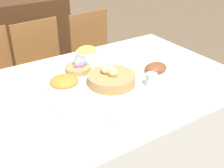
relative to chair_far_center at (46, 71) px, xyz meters
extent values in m
cube|color=silver|center=(0.04, -0.88, -0.12)|extent=(1.74, 1.12, 0.76)
cylinder|color=brown|center=(-0.17, -0.29, -0.28)|extent=(0.03, 0.03, 0.44)
cylinder|color=brown|center=(0.22, -0.25, -0.28)|extent=(0.03, 0.03, 0.44)
cylinder|color=brown|center=(-0.20, 0.10, -0.28)|extent=(0.03, 0.03, 0.44)
cylinder|color=brown|center=(0.18, 0.13, -0.28)|extent=(0.03, 0.03, 0.44)
cube|color=brown|center=(0.01, -0.08, -0.05)|extent=(0.46, 0.46, 0.02)
cube|color=brown|center=(-0.01, 0.12, 0.19)|extent=(0.42, 0.06, 0.46)
cylinder|color=brown|center=(0.35, -0.29, -0.28)|extent=(0.03, 0.03, 0.44)
cylinder|color=brown|center=(0.74, -0.26, -0.28)|extent=(0.03, 0.03, 0.44)
cylinder|color=brown|center=(0.32, 0.10, -0.28)|extent=(0.03, 0.03, 0.44)
cylinder|color=brown|center=(0.71, 0.13, -0.28)|extent=(0.03, 0.03, 0.44)
cube|color=brown|center=(0.53, -0.08, -0.05)|extent=(0.45, 0.45, 0.02)
cube|color=brown|center=(0.51, 0.12, 0.19)|extent=(0.42, 0.05, 0.46)
cylinder|color=brown|center=(-0.24, -0.26, -0.28)|extent=(0.03, 0.03, 0.44)
cylinder|color=brown|center=(-0.26, 0.12, -0.28)|extent=(0.03, 0.03, 0.44)
cylinder|color=#AD8451|center=(0.10, -0.90, 0.29)|extent=(0.29, 0.29, 0.06)
ellipsoid|color=#E0C184|center=(0.12, -0.85, 0.34)|extent=(0.08, 0.07, 0.05)
ellipsoid|color=#E0C184|center=(0.09, -0.86, 0.35)|extent=(0.09, 0.10, 0.06)
ellipsoid|color=#E0C184|center=(0.10, -0.92, 0.35)|extent=(0.07, 0.07, 0.06)
ellipsoid|color=#E0C184|center=(0.10, -0.89, 0.34)|extent=(0.08, 0.09, 0.05)
cylinder|color=#AD8451|center=(0.01, -0.63, 0.28)|extent=(0.18, 0.18, 0.03)
ellipsoid|color=#60B2E0|center=(0.01, -0.59, 0.31)|extent=(0.03, 0.03, 0.04)
ellipsoid|color=#60B2E0|center=(0.06, -0.64, 0.31)|extent=(0.04, 0.04, 0.05)
ellipsoid|color=#B27AD1|center=(0.03, -0.65, 0.31)|extent=(0.04, 0.04, 0.05)
ellipsoid|color=pink|center=(0.01, -0.64, 0.31)|extent=(0.03, 0.03, 0.04)
ellipsoid|color=#F4D151|center=(0.03, -0.63, 0.31)|extent=(0.04, 0.04, 0.05)
ellipsoid|color=#F29E4C|center=(0.02, -0.62, 0.31)|extent=(0.04, 0.04, 0.05)
ellipsoid|color=#F29E4C|center=(0.01, -0.63, 0.31)|extent=(0.04, 0.04, 0.05)
ellipsoid|color=#B27AD1|center=(0.00, -0.64, 0.31)|extent=(0.03, 0.03, 0.04)
ellipsoid|color=silver|center=(0.43, -0.93, 0.27)|extent=(0.24, 0.17, 0.01)
ellipsoid|color=brown|center=(0.43, -0.93, 0.29)|extent=(0.16, 0.12, 0.07)
cylinder|color=silver|center=(-0.18, -0.83, 0.29)|extent=(0.19, 0.19, 0.06)
ellipsoid|color=orange|center=(-0.18, -0.83, 0.33)|extent=(0.16, 0.16, 0.06)
cylinder|color=silver|center=(0.17, -0.48, 0.29)|extent=(0.16, 0.16, 0.06)
ellipsoid|color=#F4DB4C|center=(0.17, -0.48, 0.33)|extent=(0.14, 0.14, 0.05)
cylinder|color=silver|center=(0.02, -1.23, 0.27)|extent=(0.27, 0.27, 0.01)
cube|color=silver|center=(-0.14, -1.23, 0.26)|extent=(0.02, 0.19, 0.00)
cube|color=silver|center=(0.18, -1.23, 0.26)|extent=(0.02, 0.19, 0.00)
cube|color=silver|center=(0.21, -1.23, 0.26)|extent=(0.02, 0.19, 0.00)
cylinder|color=silver|center=(0.29, -1.05, 0.30)|extent=(0.07, 0.07, 0.08)
cube|color=silver|center=(-0.26, -1.03, 0.28)|extent=(0.11, 0.07, 0.03)
camera|label=1|loc=(-0.72, -2.17, 1.10)|focal=45.00mm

